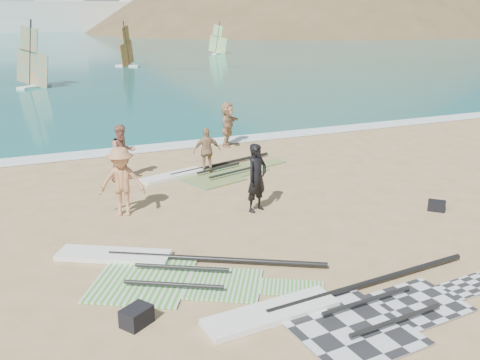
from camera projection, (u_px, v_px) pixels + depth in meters
name	position (u px, v px, depth m)	size (l,w,h in m)	color
ground	(335.00, 270.00, 11.78)	(300.00, 300.00, 0.00)	tan
sea	(26.00, 35.00, 127.03)	(300.00, 240.00, 0.06)	#0E5463
surf_line	(173.00, 147.00, 22.52)	(300.00, 1.20, 0.04)	white
headland_main	(334.00, 30.00, 157.80)	(143.00, 143.00, 45.00)	brown
headland_minor	(405.00, 28.00, 179.93)	(70.00, 70.00, 28.00)	brown
rig_grey	(343.00, 310.00, 10.13)	(6.34, 2.56, 0.20)	#262729
rig_green	(161.00, 269.00, 11.74)	(5.56, 4.51, 0.20)	green
rig_orange	(207.00, 173.00, 18.67)	(5.69, 3.10, 0.20)	orange
gear_bag_near	(137.00, 316.00, 9.69)	(0.54, 0.39, 0.34)	black
gear_bag_far	(437.00, 206.00, 15.27)	(0.48, 0.34, 0.29)	black
person_wetsuit	(257.00, 178.00, 15.03)	(0.71, 0.47, 1.96)	black
beachgoer_left	(123.00, 153.00, 17.81)	(0.92, 0.72, 1.89)	#9D6452
beachgoer_mid	(122.00, 182.00, 14.70)	(1.26, 0.73, 1.96)	tan
beachgoer_back	(207.00, 151.00, 18.57)	(0.96, 0.40, 1.64)	#A37D58
beachgoer_right	(228.00, 124.00, 22.37)	(1.73, 0.55, 1.87)	tan
windsurfer_left	(32.00, 69.00, 39.30)	(2.55, 2.51, 4.95)	white
windsurfer_centre	(127.00, 54.00, 54.41)	(2.41, 2.45, 4.53)	white
windsurfer_right	(218.00, 44.00, 70.62)	(2.15, 2.13, 4.18)	white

